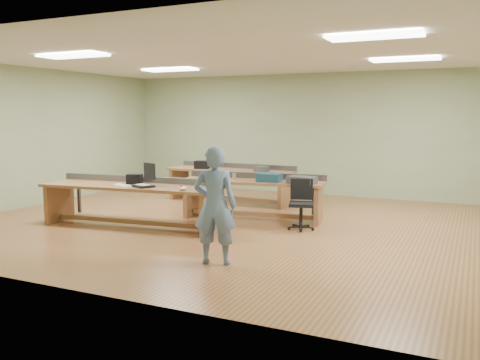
# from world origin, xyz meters

# --- Properties ---
(floor) EXTENTS (10.00, 10.00, 0.00)m
(floor) POSITION_xyz_m (0.00, 0.00, 0.00)
(floor) COLOR #A3693E
(floor) RESTS_ON ground
(ceiling) EXTENTS (10.00, 10.00, 0.00)m
(ceiling) POSITION_xyz_m (0.00, 0.00, 3.00)
(ceiling) COLOR silver
(ceiling) RESTS_ON wall_back
(wall_back) EXTENTS (10.00, 0.04, 3.00)m
(wall_back) POSITION_xyz_m (0.00, 4.00, 1.50)
(wall_back) COLOR #9AAC82
(wall_back) RESTS_ON floor
(wall_front) EXTENTS (10.00, 0.04, 3.00)m
(wall_front) POSITION_xyz_m (0.00, -4.00, 1.50)
(wall_front) COLOR #9AAC82
(wall_front) RESTS_ON floor
(wall_left) EXTENTS (0.04, 8.00, 3.00)m
(wall_left) POSITION_xyz_m (-5.00, 0.00, 1.50)
(wall_left) COLOR #9AAC82
(wall_left) RESTS_ON floor
(fluor_panels) EXTENTS (6.20, 3.50, 0.03)m
(fluor_panels) POSITION_xyz_m (0.00, 0.00, 2.97)
(fluor_panels) COLOR white
(fluor_panels) RESTS_ON ceiling
(workbench_front) EXTENTS (3.32, 1.21, 0.86)m
(workbench_front) POSITION_xyz_m (-1.75, -0.98, 0.56)
(workbench_front) COLOR #95623F
(workbench_front) RESTS_ON floor
(workbench_mid) EXTENTS (2.79, 1.08, 0.86)m
(workbench_mid) POSITION_xyz_m (-0.06, 0.52, 0.55)
(workbench_mid) COLOR #95623F
(workbench_mid) RESTS_ON floor
(workbench_back) EXTENTS (3.03, 0.98, 0.86)m
(workbench_back) POSITION_xyz_m (-1.30, 2.08, 0.56)
(workbench_back) COLOR #95623F
(workbench_back) RESTS_ON floor
(person) EXTENTS (0.66, 0.52, 1.58)m
(person) POSITION_xyz_m (0.67, -2.39, 0.79)
(person) COLOR slate
(person) RESTS_ON floor
(laptop_base) EXTENTS (0.42, 0.39, 0.04)m
(laptop_base) POSITION_xyz_m (-1.39, -1.14, 0.77)
(laptop_base) COLOR black
(laptop_base) RESTS_ON workbench_front
(laptop_screen) EXTENTS (0.32, 0.15, 0.27)m
(laptop_screen) POSITION_xyz_m (-1.33, -1.02, 1.02)
(laptop_screen) COLOR black
(laptop_screen) RESTS_ON laptop_base
(keyboard) EXTENTS (0.45, 0.31, 0.03)m
(keyboard) POSITION_xyz_m (-1.76, -1.23, 0.76)
(keyboard) COLOR silver
(keyboard) RESTS_ON workbench_front
(trackball_mouse) EXTENTS (0.13, 0.16, 0.06)m
(trackball_mouse) POSITION_xyz_m (-0.57, -1.17, 0.78)
(trackball_mouse) COLOR white
(trackball_mouse) RESTS_ON workbench_front
(camera_bag) EXTENTS (0.30, 0.23, 0.18)m
(camera_bag) POSITION_xyz_m (-1.76, -0.88, 0.84)
(camera_bag) COLOR black
(camera_bag) RESTS_ON workbench_front
(task_chair) EXTENTS (0.58, 0.58, 0.87)m
(task_chair) POSITION_xyz_m (1.05, 0.07, 0.32)
(task_chair) COLOR black
(task_chair) RESTS_ON floor
(parts_bin_teal) EXTENTS (0.46, 0.36, 0.15)m
(parts_bin_teal) POSITION_xyz_m (0.30, 0.46, 0.83)
(parts_bin_teal) COLOR #163949
(parts_bin_teal) RESTS_ON workbench_mid
(parts_bin_grey) EXTENTS (0.53, 0.38, 0.13)m
(parts_bin_grey) POSITION_xyz_m (0.95, 0.42, 0.82)
(parts_bin_grey) COLOR #373739
(parts_bin_grey) RESTS_ON workbench_mid
(mug) EXTENTS (0.12, 0.12, 0.09)m
(mug) POSITION_xyz_m (0.21, 0.43, 0.80)
(mug) COLOR #373739
(mug) RESTS_ON workbench_mid
(drinks_can) EXTENTS (0.09, 0.09, 0.13)m
(drinks_can) POSITION_xyz_m (-0.38, 0.36, 0.82)
(drinks_can) COLOR silver
(drinks_can) RESTS_ON workbench_mid
(storage_box_back) EXTENTS (0.36, 0.29, 0.18)m
(storage_box_back) POSITION_xyz_m (-1.96, 1.93, 0.84)
(storage_box_back) COLOR black
(storage_box_back) RESTS_ON workbench_back
(tray_back) EXTENTS (0.33, 0.29, 0.11)m
(tray_back) POSITION_xyz_m (-0.47, 1.94, 0.81)
(tray_back) COLOR #373739
(tray_back) RESTS_ON workbench_back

